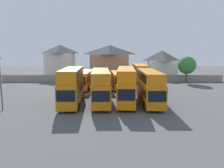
% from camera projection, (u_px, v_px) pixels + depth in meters
% --- Properties ---
extents(ground, '(140.00, 140.00, 0.00)m').
position_uv_depth(ground, '(112.00, 85.00, 49.84)').
color(ground, '#4C4C4F').
extents(depot_boundary_wall, '(56.00, 0.50, 1.80)m').
position_uv_depth(depot_boundary_wall, '(112.00, 78.00, 55.14)').
color(depot_boundary_wall, gray).
rests_on(depot_boundary_wall, ground).
extents(bus_1, '(3.14, 11.46, 5.12)m').
position_uv_depth(bus_1, '(72.00, 84.00, 31.48)').
color(bus_1, orange).
rests_on(bus_1, ground).
extents(bus_2, '(3.18, 12.05, 4.82)m').
position_uv_depth(bus_2, '(101.00, 85.00, 32.01)').
color(bus_2, orange).
rests_on(bus_2, ground).
extents(bus_3, '(3.10, 11.80, 5.11)m').
position_uv_depth(bus_3, '(126.00, 83.00, 32.11)').
color(bus_3, orange).
rests_on(bus_3, ground).
extents(bus_4, '(2.66, 11.84, 4.75)m').
position_uv_depth(bus_4, '(149.00, 85.00, 31.94)').
color(bus_4, orange).
rests_on(bus_4, ground).
extents(bus_5, '(2.87, 11.97, 3.55)m').
position_uv_depth(bus_5, '(85.00, 79.00, 45.25)').
color(bus_5, orange).
rests_on(bus_5, ground).
extents(bus_6, '(3.09, 10.57, 3.47)m').
position_uv_depth(bus_6, '(104.00, 79.00, 44.76)').
color(bus_6, orange).
rests_on(bus_6, ground).
extents(bus_7, '(3.19, 11.04, 3.35)m').
position_uv_depth(bus_7, '(118.00, 79.00, 44.97)').
color(bus_7, orange).
rests_on(bus_7, ground).
extents(bus_8, '(2.68, 10.51, 4.92)m').
position_uv_depth(bus_8, '(140.00, 75.00, 45.21)').
color(bus_8, orange).
rests_on(bus_8, ground).
extents(house_terrace_left, '(7.89, 7.38, 9.63)m').
position_uv_depth(house_terrace_left, '(60.00, 61.00, 62.38)').
color(house_terrace_left, silver).
rests_on(house_terrace_left, ground).
extents(house_terrace_centre, '(10.94, 7.25, 9.47)m').
position_uv_depth(house_terrace_centre, '(109.00, 62.00, 61.22)').
color(house_terrace_centre, '#9E7A60').
rests_on(house_terrace_centre, ground).
extents(house_terrace_right, '(7.92, 7.59, 7.99)m').
position_uv_depth(house_terrace_right, '(161.00, 64.00, 62.51)').
color(house_terrace_right, silver).
rests_on(house_terrace_right, ground).
extents(tree_left_of_lot, '(4.35, 4.35, 6.54)m').
position_uv_depth(tree_left_of_lot, '(187.00, 65.00, 52.67)').
color(tree_left_of_lot, brown).
rests_on(tree_left_of_lot, ground).
extents(lamp_post_lot_edge, '(0.50, 0.24, 6.84)m').
position_uv_depth(lamp_post_lot_edge, '(0.00, 81.00, 27.51)').
color(lamp_post_lot_edge, '#4C4C51').
rests_on(lamp_post_lot_edge, ground).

